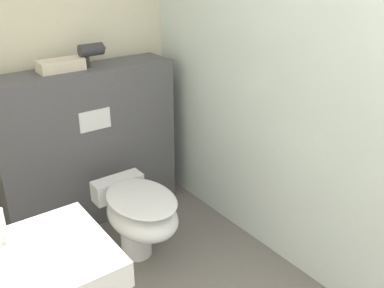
% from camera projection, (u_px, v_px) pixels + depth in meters
% --- Properties ---
extents(wall_back, '(8.00, 0.06, 2.50)m').
position_uv_depth(wall_back, '(80.00, 44.00, 3.02)').
color(wall_back, beige).
rests_on(wall_back, ground_plane).
extents(partition_panel, '(1.27, 0.32, 1.14)m').
position_uv_depth(partition_panel, '(89.00, 146.00, 3.07)').
color(partition_panel, '#4C4C51').
rests_on(partition_panel, ground_plane).
extents(shower_glass, '(0.04, 2.17, 2.00)m').
position_uv_depth(shower_glass, '(257.00, 100.00, 2.66)').
color(shower_glass, silver).
rests_on(shower_glass, ground_plane).
extents(toilet, '(0.40, 0.66, 0.49)m').
position_uv_depth(toilet, '(139.00, 214.00, 2.69)').
color(toilet, white).
rests_on(toilet, ground_plane).
extents(hair_drier, '(0.19, 0.08, 0.16)m').
position_uv_depth(hair_drier, '(92.00, 50.00, 2.85)').
color(hair_drier, '#2D2D33').
rests_on(hair_drier, partition_panel).
extents(folded_towel, '(0.29, 0.15, 0.07)m').
position_uv_depth(folded_towel, '(61.00, 65.00, 2.77)').
color(folded_towel, beige).
rests_on(folded_towel, partition_panel).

